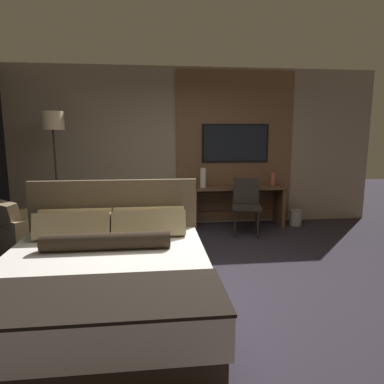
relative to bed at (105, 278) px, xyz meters
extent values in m
plane|color=#28232D|center=(0.97, 0.52, -0.32)|extent=(16.00, 16.00, 0.00)
cube|color=gray|center=(0.97, 3.12, 1.08)|extent=(7.20, 0.06, 2.80)
cube|color=brown|center=(1.95, 3.07, 1.08)|extent=(2.13, 0.03, 2.70)
cube|color=#33281E|center=(0.00, -0.13, -0.21)|extent=(1.85, 2.04, 0.22)
cube|color=silver|center=(0.00, -0.13, 0.05)|extent=(1.91, 2.10, 0.31)
cube|color=black|center=(0.00, -0.81, 0.22)|extent=(1.92, 0.74, 0.02)
cube|color=brown|center=(0.00, 0.96, 0.23)|extent=(1.94, 0.08, 1.11)
cube|color=tan|center=(-0.41, 0.82, 0.34)|extent=(0.80, 0.23, 0.31)
cube|color=tan|center=(0.41, 0.82, 0.34)|extent=(0.80, 0.23, 0.31)
cube|color=tan|center=(-0.41, 0.61, 0.34)|extent=(0.80, 0.25, 0.32)
cube|color=tan|center=(0.41, 0.61, 0.34)|extent=(0.80, 0.25, 0.32)
cylinder|color=#2D2319|center=(0.00, 0.20, 0.29)|extent=(1.24, 0.17, 0.17)
cube|color=brown|center=(1.95, 2.79, 0.38)|extent=(1.63, 0.51, 0.03)
cube|color=brown|center=(1.16, 2.79, 0.02)|extent=(0.06, 0.45, 0.69)
cube|color=brown|center=(2.74, 2.79, 0.02)|extent=(0.06, 0.45, 0.69)
cube|color=brown|center=(1.95, 3.03, 0.09)|extent=(1.51, 0.02, 0.34)
cube|color=black|center=(1.95, 3.04, 1.15)|extent=(1.21, 0.04, 0.68)
cube|color=black|center=(1.95, 3.02, 1.15)|extent=(1.14, 0.01, 0.63)
cube|color=#28231E|center=(1.96, 2.21, 0.15)|extent=(0.54, 0.52, 0.05)
cube|color=#28231E|center=(2.00, 2.39, 0.39)|extent=(0.43, 0.19, 0.42)
cylinder|color=black|center=(1.74, 2.08, -0.10)|extent=(0.04, 0.04, 0.45)
cylinder|color=black|center=(2.10, 2.00, -0.10)|extent=(0.04, 0.04, 0.45)
cylinder|color=black|center=(1.82, 2.42, -0.10)|extent=(0.04, 0.04, 0.45)
cylinder|color=black|center=(2.17, 2.34, -0.10)|extent=(0.04, 0.04, 0.45)
cube|color=#998460|center=(-1.32, 1.82, -0.12)|extent=(0.89, 0.91, 0.40)
cube|color=#998460|center=(-1.51, 1.60, 0.26)|extent=(0.55, 0.52, 0.38)
cube|color=#998460|center=(-1.07, 1.60, -0.05)|extent=(0.55, 0.60, 0.54)
cube|color=#998460|center=(-1.56, 2.04, -0.05)|extent=(0.55, 0.60, 0.54)
cylinder|color=#282623|center=(-1.05, 2.47, -0.31)|extent=(0.28, 0.28, 0.03)
cylinder|color=#332D28|center=(-1.05, 2.47, 0.55)|extent=(0.03, 0.03, 1.74)
cylinder|color=beige|center=(-1.05, 2.47, 1.52)|extent=(0.34, 0.34, 0.28)
cylinder|color=silver|center=(1.33, 2.78, 0.57)|extent=(0.10, 0.10, 0.34)
cylinder|color=#B2563D|center=(2.62, 2.87, 0.51)|extent=(0.08, 0.08, 0.23)
cube|color=maroon|center=(2.14, 2.80, 0.41)|extent=(0.26, 0.21, 0.03)
cylinder|color=gray|center=(3.03, 2.72, -0.18)|extent=(0.22, 0.22, 0.28)
camera|label=1|loc=(0.46, -3.08, 1.33)|focal=32.00mm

